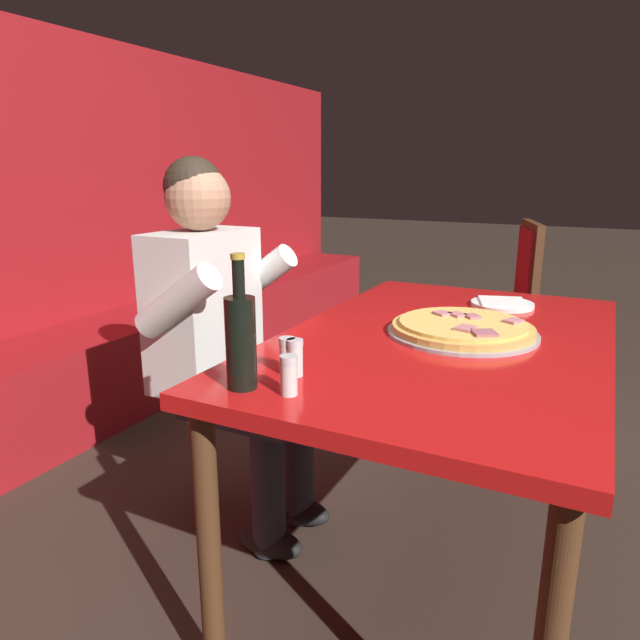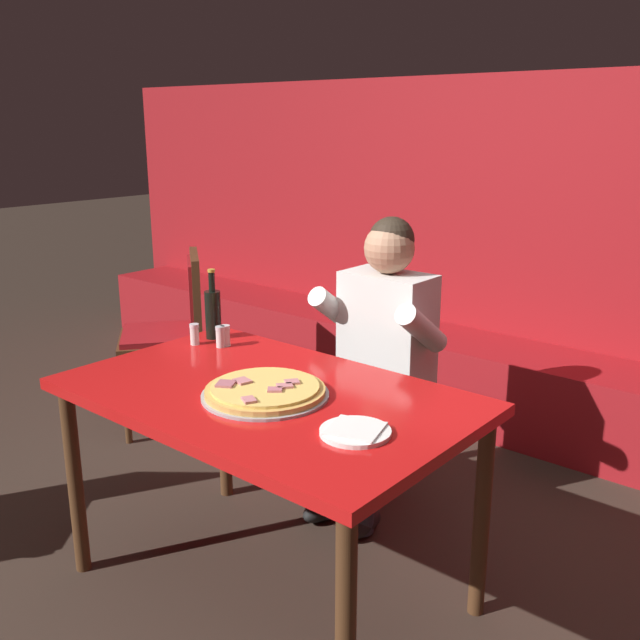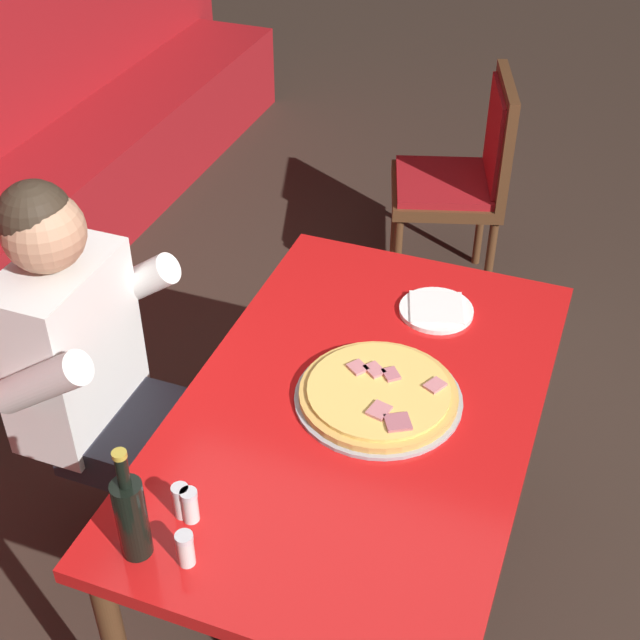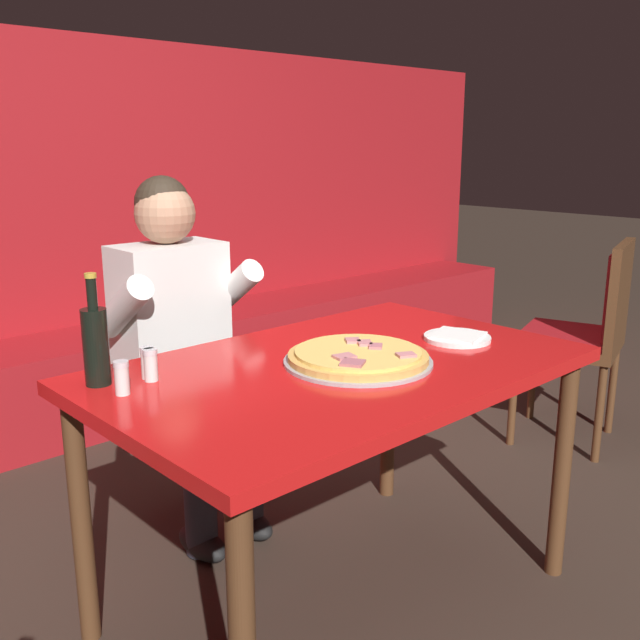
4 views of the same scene
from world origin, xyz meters
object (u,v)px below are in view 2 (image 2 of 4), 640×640
plate_white_paper (355,431)px  diner_seated_blue_shirt (375,355)px  beer_bottle (213,312)px  pizza (265,391)px  shaker_black_pepper (195,335)px  main_dining_table (267,413)px  shaker_parmesan (226,337)px  shaker_oregano (220,338)px  dining_chair_near_left (174,326)px

plate_white_paper → diner_seated_blue_shirt: size_ratio=0.16×
beer_bottle → diner_seated_blue_shirt: size_ratio=0.23×
pizza → plate_white_paper: bearing=-6.0°
shaker_black_pepper → diner_seated_blue_shirt: size_ratio=0.07×
main_dining_table → beer_bottle: beer_bottle is taller
beer_bottle → pizza: bearing=-28.1°
main_dining_table → shaker_parmesan: size_ratio=16.15×
shaker_parmesan → shaker_oregano: (-0.00, -0.02, 0.00)m
main_dining_table → shaker_oregano: shaker_oregano is taller
plate_white_paper → shaker_oregano: bearing=161.4°
main_dining_table → shaker_parmesan: 0.54m
plate_white_paper → shaker_black_pepper: size_ratio=2.44×
pizza → diner_seated_blue_shirt: size_ratio=0.33×
shaker_black_pepper → plate_white_paper: bearing=-14.5°
plate_white_paper → shaker_oregano: size_ratio=2.44×
beer_bottle → shaker_oregano: bearing=-30.2°
plate_white_paper → dining_chair_near_left: 2.03m
main_dining_table → plate_white_paper: size_ratio=6.61×
beer_bottle → diner_seated_blue_shirt: 0.70m
shaker_oregano → diner_seated_blue_shirt: bearing=50.4°
shaker_parmesan → shaker_oregano: 0.02m
diner_seated_blue_shirt → dining_chair_near_left: size_ratio=1.31×
shaker_oregano → dining_chair_near_left: (-0.94, 0.50, -0.24)m
shaker_black_pepper → shaker_oregano: bearing=22.7°
main_dining_table → diner_seated_blue_shirt: (-0.06, 0.72, 0.01)m
shaker_oregano → diner_seated_blue_shirt: (0.41, 0.49, -0.11)m
plate_white_paper → dining_chair_near_left: (-1.85, 0.81, -0.21)m
main_dining_table → shaker_oregano: size_ratio=16.15×
shaker_parmesan → pizza: bearing=-29.9°
pizza → shaker_parmesan: shaker_parmesan is taller
pizza → shaker_parmesan: bearing=150.1°
shaker_oregano → dining_chair_near_left: bearing=151.7°
beer_bottle → shaker_black_pepper: bearing=-85.2°
beer_bottle → shaker_parmesan: bearing=-20.0°
pizza → beer_bottle: (-0.62, 0.33, 0.09)m
shaker_black_pepper → beer_bottle: bearing=94.8°
beer_bottle → diner_seated_blue_shirt: (0.52, 0.43, -0.18)m
pizza → shaker_oregano: size_ratio=4.92×
pizza → dining_chair_near_left: dining_chair_near_left is taller
pizza → dining_chair_near_left: 1.65m
beer_bottle → shaker_parmesan: size_ratio=3.40×
pizza → shaker_black_pepper: shaker_black_pepper is taller
plate_white_paper → shaker_black_pepper: (-1.02, 0.26, 0.03)m
plate_white_paper → shaker_parmesan: (-0.91, 0.33, 0.03)m
plate_white_paper → shaker_black_pepper: 1.05m
shaker_black_pepper → diner_seated_blue_shirt: diner_seated_blue_shirt is taller
plate_white_paper → shaker_oregano: 0.96m
plate_white_paper → diner_seated_blue_shirt: (-0.50, 0.80, -0.08)m
pizza → beer_bottle: 0.71m
shaker_oregano → shaker_black_pepper: bearing=-157.3°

